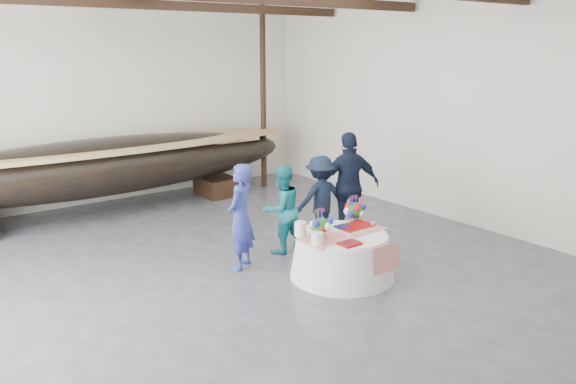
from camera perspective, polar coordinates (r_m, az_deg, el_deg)
floor at (r=8.65m, az=-3.07°, el=-9.21°), size 10.00×12.00×0.01m
wall_back at (r=13.39m, az=-17.85°, el=8.63°), size 10.00×0.02×4.50m
wall_right at (r=11.52m, az=18.07°, el=7.74°), size 0.02×12.00×4.50m
pavilion_structure at (r=8.64m, az=-6.72°, el=17.92°), size 9.80×11.76×4.50m
longboat_display at (r=12.39m, az=-17.96°, el=2.54°), size 8.74×1.75×1.64m
banquet_table at (r=8.79m, az=5.52°, el=-6.41°), size 1.62×1.62×0.70m
tabletop_items at (r=8.71m, az=5.11°, el=-3.12°), size 1.52×0.99×0.40m
guest_woman_blue at (r=8.95m, az=-4.86°, el=-2.52°), size 0.75×0.70×1.72m
guest_woman_teal at (r=9.65m, az=-0.65°, el=-1.77°), size 0.76×0.60×1.54m
guest_man_left at (r=10.28m, az=3.31°, el=-0.64°), size 1.10×0.74×1.58m
guest_man_right at (r=10.36m, az=6.23°, el=0.61°), size 1.27×0.87×1.99m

